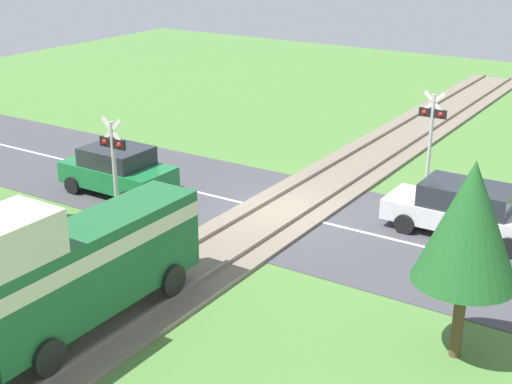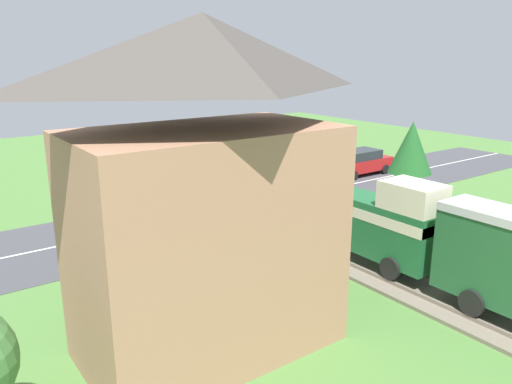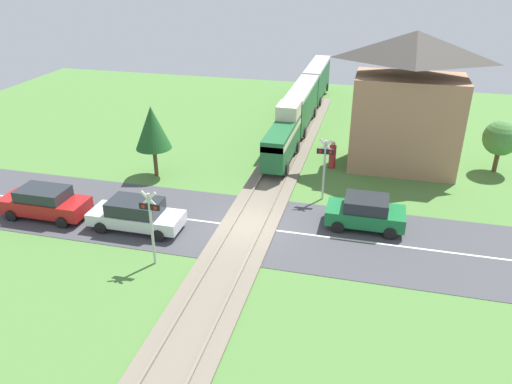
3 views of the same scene
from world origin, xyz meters
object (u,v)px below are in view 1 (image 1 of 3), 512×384
crossing_signal_east_approach (114,162)px  car_far_side (118,170)px  car_near_crossing (466,209)px  crossing_signal_west_approach (431,130)px

crossing_signal_east_approach → car_far_side: bearing=-46.9°
car_near_crossing → car_far_side: car_far_side is taller
car_far_side → crossing_signal_east_approach: bearing=133.1°
car_near_crossing → crossing_signal_east_approach: size_ratio=1.30×
crossing_signal_east_approach → crossing_signal_west_approach: bearing=-128.1°
crossing_signal_west_approach → car_near_crossing: bearing=129.4°
car_far_side → crossing_signal_west_approach: size_ratio=1.08×
car_near_crossing → crossing_signal_east_approach: bearing=33.1°
car_far_side → crossing_signal_west_approach: (-8.63, -5.43, 1.39)m
car_near_crossing → car_far_side: (10.72, 2.88, 0.03)m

